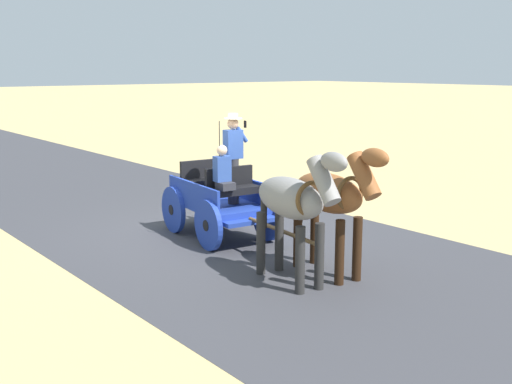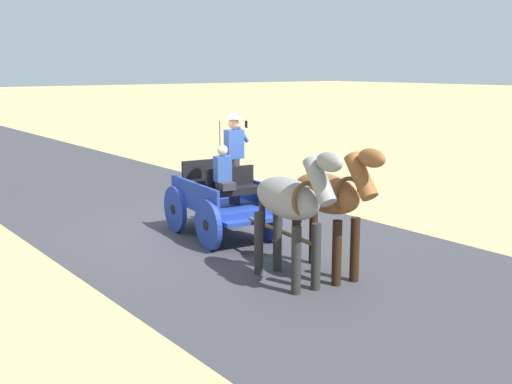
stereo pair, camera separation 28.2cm
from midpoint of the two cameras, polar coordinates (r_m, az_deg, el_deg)
ground_plane at (r=13.15m, az=-4.75°, el=-3.63°), size 200.00×200.00×0.00m
road_surface at (r=13.15m, az=-4.75°, el=-3.61°), size 6.69×160.00×0.01m
horse_drawn_carriage at (r=12.57m, az=-3.84°, el=-0.50°), size 1.68×4.52×2.50m
horse_near_side at (r=10.17m, az=6.11°, el=-0.42°), size 0.71×2.14×2.21m
horse_off_side at (r=9.73m, az=2.62°, el=-0.90°), size 0.73×2.14×2.21m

